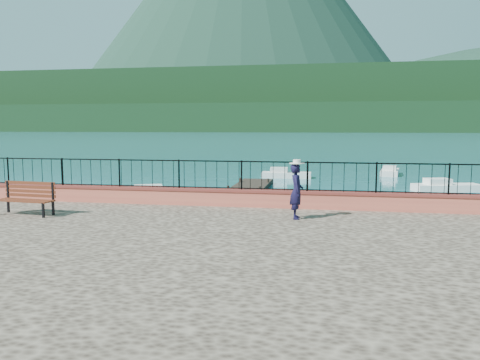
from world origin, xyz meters
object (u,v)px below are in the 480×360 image
(park_bench, at_px, (26,205))
(boat_0, at_px, (160,192))
(person, at_px, (296,191))
(boat_5, at_px, (390,170))
(boat_4, at_px, (286,172))
(boat_2, at_px, (447,185))

(park_bench, bearing_deg, boat_0, 93.39)
(person, xyz_separation_m, boat_5, (6.03, 25.40, -1.61))
(person, relative_size, boat_4, 0.44)
(boat_4, height_order, boat_5, same)
(person, bearing_deg, boat_2, -32.00)
(park_bench, bearing_deg, boat_2, 51.29)
(boat_0, bearing_deg, park_bench, -115.16)
(park_bench, distance_m, boat_2, 23.58)
(park_bench, relative_size, boat_2, 0.47)
(boat_0, distance_m, boat_5, 20.68)
(boat_4, distance_m, boat_5, 8.83)
(boat_5, bearing_deg, person, 176.91)
(boat_0, xyz_separation_m, boat_2, (15.99, 6.03, 0.00))
(person, relative_size, boat_5, 0.46)
(boat_0, relative_size, boat_4, 1.13)
(park_bench, relative_size, boat_0, 0.44)
(park_bench, xyz_separation_m, person, (8.21, 0.87, 0.51))
(person, distance_m, boat_2, 18.11)
(park_bench, xyz_separation_m, boat_2, (16.32, 16.99, -1.10))
(boat_2, height_order, boat_4, same)
(park_bench, relative_size, boat_4, 0.50)
(park_bench, distance_m, boat_5, 29.90)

